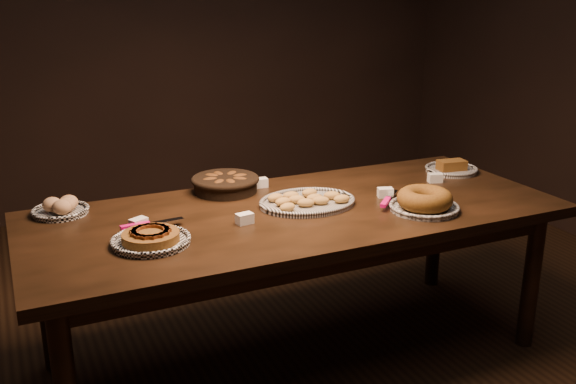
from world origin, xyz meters
name	(u,v)px	position (x,y,z in m)	size (l,w,h in m)	color
ground	(297,355)	(0.00, 0.00, 0.00)	(5.00, 5.00, 0.00)	black
buffet_table	(297,225)	(0.00, 0.00, 0.68)	(2.40, 1.00, 0.75)	black
apple_tart_plate	(151,238)	(-0.69, -0.13, 0.77)	(0.33, 0.34, 0.06)	white
madeleine_platter	(307,201)	(0.06, 0.04, 0.77)	(0.45, 0.37, 0.05)	black
bundt_cake_plate	(424,202)	(0.51, -0.25, 0.79)	(0.35, 0.41, 0.10)	black
croissant_basket	(225,182)	(-0.21, 0.38, 0.80)	(0.33, 0.33, 0.08)	black
bread_roll_plate	(61,208)	(-0.97, 0.37, 0.78)	(0.25, 0.25, 0.08)	white
loaf_plate	(451,168)	(1.02, 0.20, 0.77)	(0.28, 0.28, 0.06)	black
tent_cards	(300,197)	(0.05, 0.09, 0.77)	(1.61, 0.50, 0.04)	white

